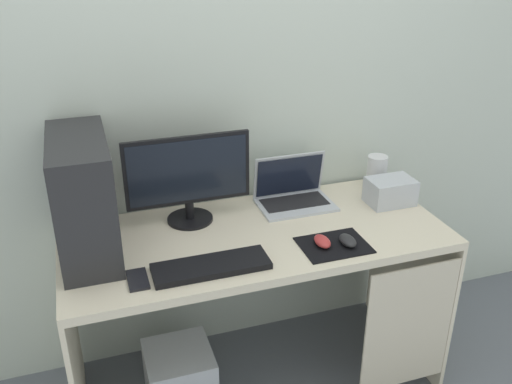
# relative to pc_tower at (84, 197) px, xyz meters

# --- Properties ---
(ground_plane) EXTENTS (8.00, 8.00, 0.00)m
(ground_plane) POSITION_rel_pc_tower_xyz_m (0.64, -0.07, -0.99)
(ground_plane) COLOR slate
(wall_back) EXTENTS (4.00, 0.05, 2.60)m
(wall_back) POSITION_rel_pc_tower_xyz_m (0.64, 0.30, 0.31)
(wall_back) COLOR beige
(wall_back) RESTS_ON ground_plane
(desk) EXTENTS (1.53, 0.67, 0.77)m
(desk) POSITION_rel_pc_tower_xyz_m (0.65, -0.09, -0.38)
(desk) COLOR beige
(desk) RESTS_ON ground_plane
(pc_tower) EXTENTS (0.20, 0.50, 0.45)m
(pc_tower) POSITION_rel_pc_tower_xyz_m (0.00, 0.00, 0.00)
(pc_tower) COLOR #232326
(pc_tower) RESTS_ON desk
(monitor) EXTENTS (0.51, 0.19, 0.37)m
(monitor) POSITION_rel_pc_tower_xyz_m (0.41, 0.10, -0.03)
(monitor) COLOR black
(monitor) RESTS_ON desk
(laptop) EXTENTS (0.33, 0.22, 0.21)m
(laptop) POSITION_rel_pc_tower_xyz_m (0.87, 0.12, -0.18)
(laptop) COLOR #B7BCC6
(laptop) RESTS_ON desk
(speaker) EXTENTS (0.09, 0.09, 0.16)m
(speaker) POSITION_rel_pc_tower_xyz_m (1.30, 0.15, -0.14)
(speaker) COLOR silver
(speaker) RESTS_ON desk
(projector) EXTENTS (0.20, 0.14, 0.11)m
(projector) POSITION_rel_pc_tower_xyz_m (1.28, -0.01, -0.17)
(projector) COLOR #B7BCC6
(projector) RESTS_ON desk
(keyboard) EXTENTS (0.42, 0.14, 0.02)m
(keyboard) POSITION_rel_pc_tower_xyz_m (0.40, -0.28, -0.21)
(keyboard) COLOR black
(keyboard) RESTS_ON desk
(mousepad) EXTENTS (0.26, 0.20, 0.00)m
(mousepad) POSITION_rel_pc_tower_xyz_m (0.89, -0.27, -0.22)
(mousepad) COLOR black
(mousepad) RESTS_ON desk
(mouse_left) EXTENTS (0.06, 0.10, 0.03)m
(mouse_left) POSITION_rel_pc_tower_xyz_m (0.84, -0.26, -0.20)
(mouse_left) COLOR #B23333
(mouse_left) RESTS_ON mousepad
(mouse_right) EXTENTS (0.06, 0.10, 0.03)m
(mouse_right) POSITION_rel_pc_tower_xyz_m (0.94, -0.28, -0.20)
(mouse_right) COLOR #232326
(mouse_right) RESTS_ON mousepad
(cell_phone) EXTENTS (0.07, 0.13, 0.01)m
(cell_phone) POSITION_rel_pc_tower_xyz_m (0.14, -0.27, -0.22)
(cell_phone) COLOR black
(cell_phone) RESTS_ON desk
(subwoofer) EXTENTS (0.28, 0.28, 0.28)m
(subwoofer) POSITION_rel_pc_tower_xyz_m (0.28, -0.11, -0.85)
(subwoofer) COLOR #B7BCC6
(subwoofer) RESTS_ON ground_plane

